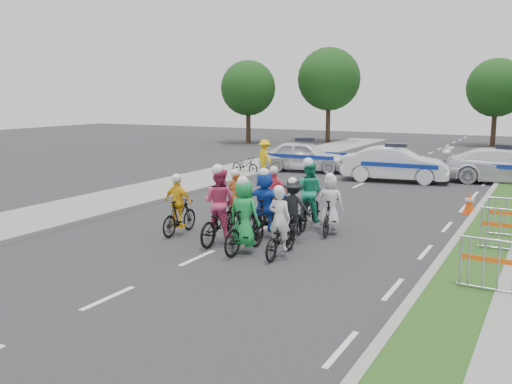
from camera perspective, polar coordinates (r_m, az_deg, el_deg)
The scene contains 23 objects.
ground at distance 13.46m, azimuth -5.88°, elevation -6.60°, with size 90.00×90.00×0.00m, color #28282B.
curb_right at distance 16.27m, azimuth 19.73°, elevation -4.02°, with size 0.20×60.00×0.12m, color gray.
grass_strip at distance 16.20m, azimuth 22.19°, elevation -4.26°, with size 1.20×60.00×0.11m, color #264D18.
sidewalk_left at distance 21.18m, azimuth -12.99°, elevation -0.56°, with size 3.00×60.00×0.13m, color gray.
rider_0 at distance 13.41m, azimuth 2.44°, elevation -4.08°, with size 0.66×1.70×1.71m.
rider_1 at distance 13.68m, azimuth -1.16°, elevation -3.11°, with size 0.81×1.81×1.88m.
rider_2 at distance 14.62m, azimuth -3.62°, elevation -2.19°, with size 0.88×2.03×2.05m.
rider_3 at distance 15.60m, azimuth -7.72°, elevation -1.87°, with size 0.86×1.61×1.68m.
rider_4 at distance 14.89m, azimuth 3.76°, elevation -2.34°, with size 1.01×1.72×1.68m.
rider_5 at distance 15.20m, azimuth 0.93°, elevation -1.58°, with size 1.53×1.82×1.87m.
rider_6 at distance 16.39m, azimuth -1.94°, elevation -1.55°, with size 0.63×1.67×1.68m.
rider_7 at distance 15.63m, azimuth 7.45°, elevation -1.79°, with size 0.77×1.66×1.70m.
rider_8 at distance 16.37m, azimuth 5.29°, elevation -0.96°, with size 0.92×2.04×2.01m.
rider_9 at distance 16.87m, azimuth 1.89°, elevation -0.88°, with size 0.88×1.65×1.70m.
police_car_0 at distance 28.23m, azimuth 4.87°, elevation 3.59°, with size 1.75×4.36×1.48m, color white.
police_car_1 at distance 25.56m, azimuth 13.75°, elevation 2.71°, with size 1.58×4.54×1.50m, color white.
police_car_2 at distance 26.50m, azimuth 23.73°, elevation 2.38°, with size 2.07×5.10×1.48m, color white.
marshal_hiviz at distance 27.29m, azimuth 0.89°, elevation 3.56°, with size 1.05×0.60×1.62m, color yellow.
cone_0 at distance 19.40m, azimuth 20.56°, elevation -1.05°, with size 0.40×0.40×0.70m.
parked_bike at distance 27.35m, azimuth -1.11°, elevation 2.70°, with size 0.53×1.51×0.79m, color black.
tree_0 at distance 44.14m, azimuth -0.78°, elevation 10.34°, with size 4.20×4.20×6.30m.
tree_3 at distance 45.69m, azimuth 7.30°, elevation 11.13°, with size 4.90×4.90×7.35m.
tree_4 at distance 44.89m, azimuth 22.91°, elevation 9.57°, with size 4.20×4.20×6.30m.
Camera 1 is at (7.23, -10.69, 3.79)m, focal length 40.00 mm.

